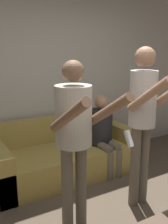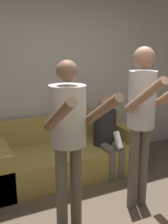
{
  "view_description": "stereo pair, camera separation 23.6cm",
  "coord_description": "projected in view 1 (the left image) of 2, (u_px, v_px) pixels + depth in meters",
  "views": [
    {
      "loc": [
        -1.41,
        -1.4,
        1.74
      ],
      "look_at": [
        0.05,
        1.13,
        1.01
      ],
      "focal_mm": 42.0,
      "sensor_mm": 36.0,
      "label": 1
    },
    {
      "loc": [
        -1.2,
        -1.51,
        1.74
      ],
      "look_at": [
        0.05,
        1.13,
        1.01
      ],
      "focal_mm": 42.0,
      "sensor_mm": 36.0,
      "label": 2
    }
  ],
  "objects": [
    {
      "name": "wall_back",
      "position": [
        45.0,
        75.0,
        3.78
      ],
      "size": [
        6.4,
        0.06,
        2.7
      ],
      "color": "#B7B2A8",
      "rests_on": "ground_plane"
    },
    {
      "name": "couch",
      "position": [
        64.0,
        156.0,
        3.67
      ],
      "size": [
        2.01,
        0.9,
        0.76
      ],
      "color": "#AD9347",
      "rests_on": "ground_plane"
    },
    {
      "name": "person_standing_left",
      "position": [
        75.0,
        129.0,
        2.35
      ],
      "size": [
        0.45,
        0.76,
        1.63
      ],
      "color": "#6B6051",
      "rests_on": "ground_plane"
    },
    {
      "name": "person_standing_right",
      "position": [
        144.0,
        112.0,
        2.74
      ],
      "size": [
        0.4,
        0.68,
        1.75
      ],
      "color": "#6B6051",
      "rests_on": "ground_plane"
    },
    {
      "name": "person_seated",
      "position": [
        103.0,
        131.0,
        3.66
      ],
      "size": [
        0.32,
        0.53,
        1.1
      ],
      "color": "#6B6051",
      "rests_on": "ground_plane"
    }
  ]
}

